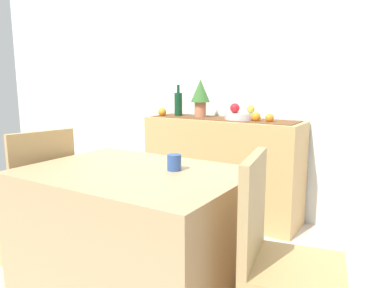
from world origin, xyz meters
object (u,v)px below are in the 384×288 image
Objects in this scene: wine_bottle at (178,104)px; dining_table at (135,238)px; coffee_cup at (174,162)px; chair_near_window at (37,224)px; fruit_bowl at (240,116)px; potted_plant at (200,95)px; sideboard_console at (222,169)px.

dining_table is at bearing -65.37° from wine_bottle.
chair_near_window reaches higher than coffee_cup.
coffee_cup is 0.09× the size of chair_near_window.
wine_bottle reaches higher than coffee_cup.
potted_plant reaches higher than fruit_bowl.
chair_near_window is (-0.20, -1.39, -0.72)m from wine_bottle.
coffee_cup is at bearing -81.12° from fruit_bowl.
wine_bottle is 1.52m from coffee_cup.
sideboard_console is at bearing 180.00° from fruit_bowl.
potted_plant is at bearing 0.00° from wine_bottle.
wine_bottle is 0.86× the size of potted_plant.
chair_near_window is (-1.02, -0.12, -0.52)m from coffee_cup.
chair_near_window is (-0.84, -0.00, -0.10)m from dining_table.
coffee_cup is at bearing -74.09° from sideboard_console.
sideboard_console is 4.77× the size of wine_bottle.
potted_plant reaches higher than dining_table.
potted_plant is at bearing 106.20° from dining_table.
dining_table is at bearing -73.80° from potted_plant.
potted_plant reaches higher than wine_bottle.
coffee_cup reaches higher than dining_table.
coffee_cup is at bearing 6.60° from chair_near_window.
wine_bottle is at bearing 122.67° from coffee_cup.
dining_table is 13.72× the size of coffee_cup.
potted_plant is 1.66m from chair_near_window.
fruit_bowl is at bearing 59.45° from chair_near_window.
wine_bottle is 1.64m from dining_table.
fruit_bowl is 0.90× the size of wine_bottle.
chair_near_window is (-0.82, -1.39, -0.64)m from fruit_bowl.
chair_near_window is at bearing -115.28° from sideboard_console.
wine_bottle is 3.43× the size of coffee_cup.
fruit_bowl is 0.23× the size of dining_table.
fruit_bowl reaches higher than coffee_cup.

